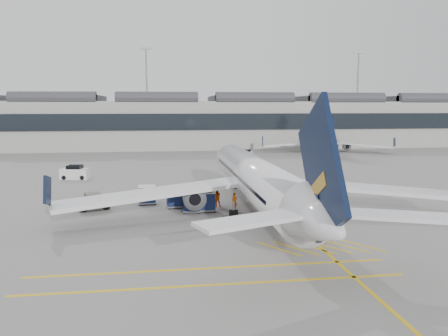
{
  "coord_description": "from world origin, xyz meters",
  "views": [
    {
      "loc": [
        -0.73,
        -35.28,
        9.72
      ],
      "look_at": [
        4.89,
        5.23,
        4.0
      ],
      "focal_mm": 35.0,
      "sensor_mm": 36.0,
      "label": 1
    }
  ],
  "objects": [
    {
      "name": "ground",
      "position": [
        0.0,
        0.0,
        0.0
      ],
      "size": [
        220.0,
        220.0,
        0.0
      ],
      "primitive_type": "plane",
      "color": "gray",
      "rests_on": "ground"
    },
    {
      "name": "terminal",
      "position": [
        0.0,
        71.93,
        6.14
      ],
      "size": [
        200.0,
        20.45,
        12.4
      ],
      "color": "#9E9E99",
      "rests_on": "ground"
    },
    {
      "name": "light_masts",
      "position": [
        -1.67,
        86.0,
        14.49
      ],
      "size": [
        113.0,
        0.6,
        25.45
      ],
      "color": "slate",
      "rests_on": "ground"
    },
    {
      "name": "apron_markings",
      "position": [
        10.0,
        10.0,
        0.01
      ],
      "size": [
        0.25,
        60.0,
        0.01
      ],
      "primitive_type": "cube",
      "color": "gold",
      "rests_on": "ground"
    },
    {
      "name": "airliner_main",
      "position": [
        7.73,
        3.43,
        3.1
      ],
      "size": [
        36.27,
        39.6,
        10.54
      ],
      "rotation": [
        0.0,
        0.0,
        0.0
      ],
      "color": "silver",
      "rests_on": "ground"
    },
    {
      "name": "airliner_far",
      "position": [
        34.31,
        55.62,
        2.4
      ],
      "size": [
        27.11,
        30.02,
        8.17
      ],
      "rotation": [
        0.0,
        0.0,
        -0.27
      ],
      "color": "silver",
      "rests_on": "ground"
    },
    {
      "name": "belt_loader",
      "position": [
        9.46,
        8.14,
        0.51
      ],
      "size": [
        4.42,
        2.26,
        1.75
      ],
      "rotation": [
        0.0,
        0.0,
        0.26
      ],
      "color": "beige",
      "rests_on": "ground"
    },
    {
      "name": "baggage_cart_a",
      "position": [
        3.04,
        4.63,
        1.01
      ],
      "size": [
        1.88,
        1.58,
        1.89
      ],
      "rotation": [
        0.0,
        0.0,
        0.06
      ],
      "color": "gray",
      "rests_on": "ground"
    },
    {
      "name": "baggage_cart_b",
      "position": [
        -2.5,
        8.47,
        1.01
      ],
      "size": [
        1.9,
        1.61,
        1.89
      ],
      "rotation": [
        0.0,
        0.0,
        0.08
      ],
      "color": "gray",
      "rests_on": "ground"
    },
    {
      "name": "baggage_cart_c",
      "position": [
        1.76,
        4.43,
        0.91
      ],
      "size": [
        1.81,
        1.57,
        1.7
      ],
      "rotation": [
        0.0,
        0.0,
        -0.16
      ],
      "color": "gray",
      "rests_on": "ground"
    },
    {
      "name": "baggage_cart_d",
      "position": [
        0.31,
        6.57,
        1.0
      ],
      "size": [
        1.91,
        1.64,
        1.86
      ],
      "rotation": [
        0.0,
        0.0,
        0.11
      ],
      "color": "gray",
      "rests_on": "ground"
    },
    {
      "name": "ramp_agent_a",
      "position": [
        5.77,
        4.43,
        0.88
      ],
      "size": [
        0.77,
        0.68,
        1.76
      ],
      "primitive_type": "imported",
      "rotation": [
        0.0,
        0.0,
        0.5
      ],
      "color": "orange",
      "rests_on": "ground"
    },
    {
      "name": "ramp_agent_b",
      "position": [
        4.32,
        6.5,
        0.92
      ],
      "size": [
        0.92,
        0.73,
        1.85
      ],
      "primitive_type": "imported",
      "rotation": [
        0.0,
        0.0,
        3.18
      ],
      "color": "#FF590D",
      "rests_on": "ground"
    },
    {
      "name": "pushback_tug",
      "position": [
        -7.55,
        6.9,
        0.7
      ],
      "size": [
        3.24,
        2.6,
        1.58
      ],
      "rotation": [
        0.0,
        0.0,
        0.37
      ],
      "color": "#4F5246",
      "rests_on": "ground"
    },
    {
      "name": "safety_cone_nose",
      "position": [
        12.92,
        22.62,
        0.23
      ],
      "size": [
        0.34,
        0.34,
        0.47
      ],
      "primitive_type": "cone",
      "color": "#F24C0A",
      "rests_on": "ground"
    },
    {
      "name": "safety_cone_engine",
      "position": [
        15.14,
        5.05,
        0.24
      ],
      "size": [
        0.34,
        0.34,
        0.47
      ],
      "primitive_type": "cone",
      "color": "#F24C0A",
      "rests_on": "ground"
    },
    {
      "name": "service_van_left",
      "position": [
        -12.79,
        25.64,
        0.85
      ],
      "size": [
        3.93,
        2.39,
        1.9
      ],
      "rotation": [
        0.0,
        0.0,
        -0.15
      ],
      "color": "silver",
      "rests_on": "ground"
    },
    {
      "name": "service_van_mid",
      "position": [
        13.77,
        42.72,
        0.94
      ],
      "size": [
        3.65,
        4.55,
        2.09
      ],
      "rotation": [
        0.0,
        0.0,
        1.1
      ],
      "color": "silver",
      "rests_on": "ground"
    },
    {
      "name": "service_van_right",
      "position": [
        12.23,
        34.87,
        0.9
      ],
      "size": [
        3.92,
        2.02,
        2.0
      ],
      "rotation": [
        0.0,
        0.0,
        -0.02
      ],
      "color": "silver",
      "rests_on": "ground"
    }
  ]
}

